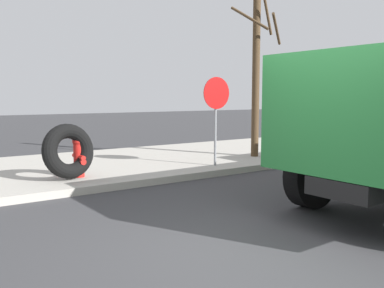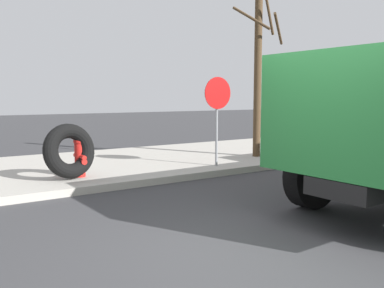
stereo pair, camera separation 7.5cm
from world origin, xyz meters
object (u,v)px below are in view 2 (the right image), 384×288
stop_sign (217,105)px  bare_tree (259,58)px  loose_tire (69,151)px  fire_hydrant (80,155)px

stop_sign → bare_tree: bearing=18.5°
loose_tire → bare_tree: bearing=3.0°
loose_tire → fire_hydrant: bearing=24.5°
fire_hydrant → loose_tire: (-0.25, -0.12, 0.11)m
fire_hydrant → loose_tire: 0.30m
bare_tree → fire_hydrant: bearing=-178.1°
fire_hydrant → bare_tree: bare_tree is taller
loose_tire → bare_tree: bare_tree is taller
loose_tire → stop_sign: 3.61m
bare_tree → stop_sign: bearing=-161.5°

